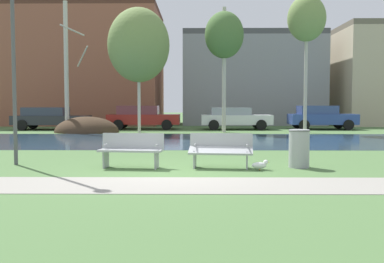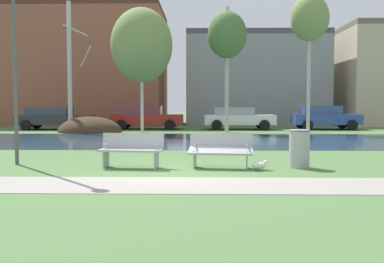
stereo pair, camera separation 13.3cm
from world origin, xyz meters
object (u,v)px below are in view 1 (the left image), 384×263
Objects in this scene: parked_sedan_second_red at (142,117)px; bench_left at (131,149)px; streetlamp at (12,11)px; parked_wagon_fourth_blue at (321,117)px; parked_hatch_third_white at (235,118)px; trash_bin at (299,148)px; seagull at (260,165)px; parked_van_nearest_dark at (50,118)px; bench_right at (221,149)px.

bench_left is at bearing -84.03° from parked_sedan_second_red.
streetlamp reaches higher than parked_wagon_fourth_blue.
streetlamp is at bearing -113.79° from parked_hatch_third_white.
trash_bin is 1.23m from seagull.
streetlamp reaches higher than parked_hatch_third_white.
parked_van_nearest_dark is 1.13× the size of parked_wagon_fourth_blue.
parked_van_nearest_dark is at bearing 105.09° from streetlamp.
bench_left is 0.36× the size of parked_sedan_second_red.
bench_left is 19.50m from parked_wagon_fourth_blue.
parked_sedan_second_red is at bearing 6.94° from parked_van_nearest_dark.
bench_left is 3.77× the size of seagull.
parked_van_nearest_dark is at bearing -178.08° from parked_wagon_fourth_blue.
streetlamp reaches higher than bench_left.
seagull is at bearing -23.04° from bench_right.
streetlamp is at bearing -94.70° from parked_sedan_second_red.
parked_hatch_third_white is (11.50, 0.42, -0.00)m from parked_van_nearest_dark.
streetlamp reaches higher than seagull.
seagull is 18.27m from parked_sedan_second_red.
parked_sedan_second_red reaches higher than seagull.
bench_right is 0.36× the size of parked_sedan_second_red.
parked_hatch_third_white reaches higher than bench_right.
trash_bin is (4.26, 0.11, 0.03)m from bench_left.
parked_van_nearest_dark reaches higher than parked_hatch_third_white.
streetlamp is at bearing 171.52° from seagull.
seagull is 0.10× the size of parked_van_nearest_dark.
parked_hatch_third_white is at bearing -178.40° from parked_wagon_fourth_blue.
parked_hatch_third_white is (1.78, 16.89, 0.27)m from bench_right.
parked_hatch_third_white is at bearing 66.21° from streetlamp.
parked_sedan_second_red is (-1.80, 17.17, 0.31)m from bench_left.
trash_bin is at bearing 1.52° from bench_left.
parked_sedan_second_red is at bearing 109.55° from trash_bin.
parked_van_nearest_dark reaches higher than seagull.
trash_bin is at bearing 3.24° from bench_right.
parked_sedan_second_red is 1.04× the size of parked_hatch_third_white.
parked_sedan_second_red is (5.66, 0.69, 0.04)m from parked_van_nearest_dark.
seagull is 18.55m from parked_wagon_fourth_blue.
trash_bin reaches higher than bench_left.
parked_hatch_third_white is at bearing 2.07° from parked_van_nearest_dark.
parked_hatch_third_white is (7.20, 16.34, -3.31)m from streetlamp.
parked_sedan_second_red is at bearing 103.30° from bench_right.
parked_sedan_second_red is (-6.05, 17.06, 0.28)m from trash_bin.
parked_wagon_fourth_blue is (9.46, 17.05, 0.32)m from bench_left.
parked_van_nearest_dark reaches higher than bench_right.
parked_van_nearest_dark is 16.93m from parked_wagon_fourth_blue.
trash_bin is 18.10m from parked_sedan_second_red.
seagull is at bearing -154.25° from trash_bin.
streetlamp is 16.99m from parked_sedan_second_red.
parked_sedan_second_red reaches higher than trash_bin.
trash_bin is at bearing -3.37° from streetlamp.
parked_hatch_third_white reaches higher than seagull.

